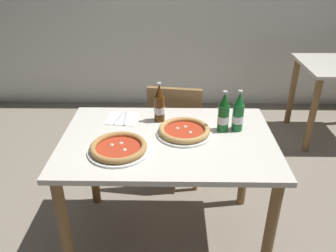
% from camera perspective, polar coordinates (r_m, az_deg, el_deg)
% --- Properties ---
extents(ground_plane, '(8.00, 8.00, 0.00)m').
position_cam_1_polar(ground_plane, '(2.39, -0.02, -17.81)').
color(ground_plane, gray).
extents(dining_table_main, '(1.20, 0.80, 0.75)m').
position_cam_1_polar(dining_table_main, '(1.98, -0.02, -4.88)').
color(dining_table_main, silver).
rests_on(dining_table_main, ground_plane).
extents(chair_behind_table, '(0.45, 0.45, 0.85)m').
position_cam_1_polar(chair_behind_table, '(2.58, 1.34, -0.40)').
color(chair_behind_table, olive).
rests_on(chair_behind_table, ground_plane).
extents(pizza_margherita_near, '(0.33, 0.33, 0.04)m').
position_cam_1_polar(pizza_margherita_near, '(1.81, -8.25, -3.66)').
color(pizza_margherita_near, white).
rests_on(pizza_margherita_near, dining_table_main).
extents(pizza_marinara_far, '(0.32, 0.32, 0.04)m').
position_cam_1_polar(pizza_marinara_far, '(1.95, 2.73, -0.81)').
color(pizza_marinara_far, white).
rests_on(pizza_marinara_far, dining_table_main).
extents(beer_bottle_left, '(0.07, 0.07, 0.25)m').
position_cam_1_polar(beer_bottle_left, '(2.00, 11.63, 2.02)').
color(beer_bottle_left, '#196B2D').
rests_on(beer_bottle_left, dining_table_main).
extents(beer_bottle_center, '(0.07, 0.07, 0.25)m').
position_cam_1_polar(beer_bottle_center, '(1.98, 9.25, 1.93)').
color(beer_bottle_center, '#14591E').
rests_on(beer_bottle_center, dining_table_main).
extents(beer_bottle_right, '(0.07, 0.07, 0.25)m').
position_cam_1_polar(beer_bottle_right, '(2.07, -1.45, 3.52)').
color(beer_bottle_right, '#512D0F').
rests_on(beer_bottle_right, dining_table_main).
extents(napkin_with_cutlery, '(0.20, 0.20, 0.01)m').
position_cam_1_polar(napkin_with_cutlery, '(2.15, -7.66, 1.23)').
color(napkin_with_cutlery, white).
rests_on(napkin_with_cutlery, dining_table_main).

